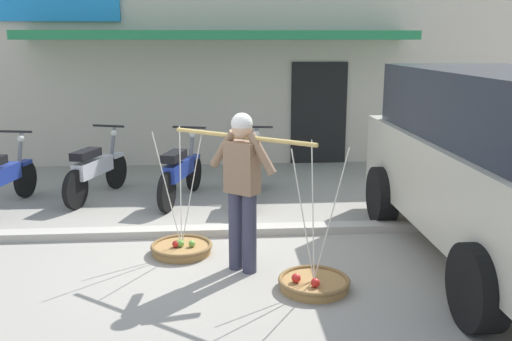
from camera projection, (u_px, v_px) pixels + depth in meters
ground_plane at (210, 255)px, 6.47m from camera, size 90.00×90.00×0.00m
sidewalk_curb at (210, 231)px, 7.14m from camera, size 20.00×0.24×0.10m
fruit_vendor at (242, 182)px, 5.84m from camera, size 1.38×1.10×1.70m
fruit_basket_left_side at (314, 282)px, 5.57m from camera, size 0.71×0.71×1.45m
fruit_basket_right_side at (182, 248)px, 6.51m from camera, size 0.71×0.71×1.45m
motorcycle_nearest_shop at (2, 179)px, 8.15m from camera, size 0.56×1.80×1.09m
motorcycle_second_in_row at (95, 170)px, 8.71m from camera, size 0.73×1.75×1.09m
motorcycle_third_in_row at (180, 172)px, 8.56m from camera, size 0.68×1.77×1.09m
motorcycle_end_of_row at (254, 172)px, 8.60m from camera, size 0.54×1.81×1.09m
parked_truck at (509, 162)px, 6.08m from camera, size 2.23×4.84×2.10m
storefront_building at (218, 54)px, 13.20m from camera, size 13.00×6.00×4.20m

